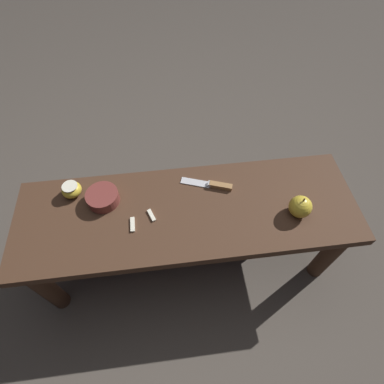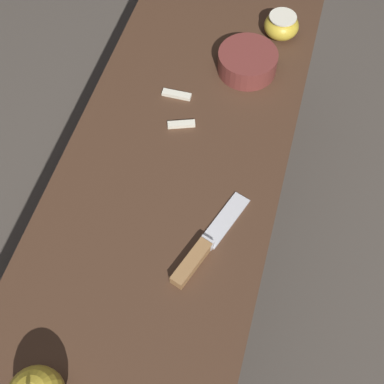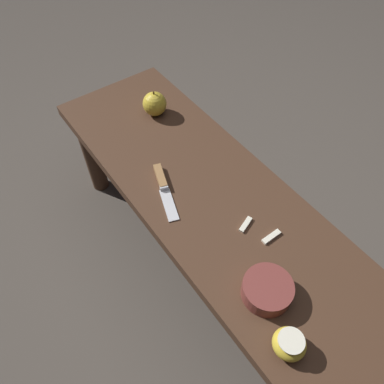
# 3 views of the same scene
# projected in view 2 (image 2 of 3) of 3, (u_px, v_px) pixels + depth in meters

# --- Properties ---
(ground_plane) EXTENTS (8.00, 8.00, 0.00)m
(ground_plane) POSITION_uv_depth(u_px,v_px,m) (173.00, 274.00, 1.39)
(ground_plane) COLOR #4C443D
(wooden_bench) EXTENTS (1.34, 0.43, 0.45)m
(wooden_bench) POSITION_uv_depth(u_px,v_px,m) (167.00, 204.00, 1.07)
(wooden_bench) COLOR #472D1E
(wooden_bench) RESTS_ON ground_plane
(knife) EXTENTS (0.21, 0.10, 0.02)m
(knife) POSITION_uv_depth(u_px,v_px,m) (201.00, 251.00, 0.93)
(knife) COLOR silver
(knife) RESTS_ON wooden_bench
(apple_cut) EXTENTS (0.08, 0.08, 0.05)m
(apple_cut) POSITION_uv_depth(u_px,v_px,m) (281.00, 26.00, 1.19)
(apple_cut) COLOR gold
(apple_cut) RESTS_ON wooden_bench
(apple_slice_near_knife) EXTENTS (0.03, 0.06, 0.01)m
(apple_slice_near_knife) POSITION_uv_depth(u_px,v_px,m) (181.00, 124.00, 1.07)
(apple_slice_near_knife) COLOR white
(apple_slice_near_knife) RESTS_ON wooden_bench
(apple_slice_center) EXTENTS (0.02, 0.06, 0.01)m
(apple_slice_center) POSITION_uv_depth(u_px,v_px,m) (177.00, 95.00, 1.11)
(apple_slice_center) COLOR white
(apple_slice_center) RESTS_ON wooden_bench
(bowl) EXTENTS (0.13, 0.13, 0.05)m
(bowl) POSITION_uv_depth(u_px,v_px,m) (247.00, 62.00, 1.14)
(bowl) COLOR brown
(bowl) RESTS_ON wooden_bench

